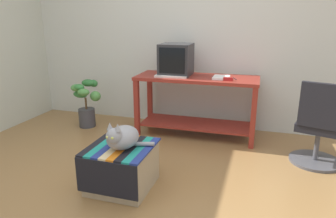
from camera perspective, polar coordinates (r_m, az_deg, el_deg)
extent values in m
plane|color=olive|center=(2.79, -5.97, -15.75)|extent=(14.00, 14.00, 0.00)
cube|color=silver|center=(4.32, 4.53, 14.08)|extent=(8.00, 0.10, 2.60)
cube|color=maroon|center=(3.96, -5.74, 0.09)|extent=(0.06, 0.06, 0.73)
cube|color=maroon|center=(3.69, 15.40, -1.70)|extent=(0.06, 0.06, 0.73)
cube|color=maroon|center=(4.17, 15.58, 0.38)|extent=(0.06, 0.06, 0.73)
cube|color=maroon|center=(4.41, -3.34, 1.86)|extent=(0.06, 0.06, 0.73)
cube|color=maroon|center=(4.06, 5.11, -2.73)|extent=(1.40, 0.52, 0.02)
cube|color=maroon|center=(3.90, 5.34, 5.68)|extent=(1.52, 0.60, 0.04)
cube|color=#28282B|center=(3.99, 1.47, 6.43)|extent=(0.28, 0.27, 0.02)
cube|color=#28282B|center=(3.96, 1.49, 9.09)|extent=(0.40, 0.39, 0.39)
cube|color=black|center=(3.78, 0.72, 8.87)|extent=(0.32, 0.02, 0.31)
cube|color=beige|center=(3.84, 0.59, 6.06)|extent=(0.41, 0.18, 0.02)
cube|color=white|center=(3.81, 9.77, 5.74)|extent=(0.19, 0.24, 0.03)
cube|color=tan|center=(2.86, -8.48, -10.57)|extent=(0.53, 0.53, 0.38)
cube|color=black|center=(2.62, -11.31, -12.52)|extent=(0.55, 0.01, 0.31)
cube|color=black|center=(2.88, -13.00, -6.24)|extent=(0.07, 0.57, 0.02)
cube|color=#1E897A|center=(2.85, -11.80, -6.43)|extent=(0.07, 0.57, 0.02)
cube|color=navy|center=(2.82, -10.56, -6.62)|extent=(0.07, 0.57, 0.02)
cube|color=beige|center=(2.79, -9.30, -6.81)|extent=(0.07, 0.57, 0.02)
cube|color=orange|center=(2.76, -8.01, -7.01)|extent=(0.07, 0.57, 0.02)
cube|color=black|center=(2.74, -6.69, -7.20)|extent=(0.07, 0.57, 0.02)
cube|color=#1E897A|center=(2.71, -5.34, -7.39)|extent=(0.07, 0.57, 0.02)
cube|color=navy|center=(2.69, -3.97, -7.59)|extent=(0.07, 0.57, 0.02)
ellipsoid|color=gray|center=(2.70, -8.28, -5.18)|extent=(0.30, 0.36, 0.20)
sphere|color=gray|center=(2.58, -9.85, -4.97)|extent=(0.14, 0.14, 0.14)
cylinder|color=gray|center=(2.74, -5.28, -6.41)|extent=(0.26, 0.11, 0.04)
cone|color=gray|center=(2.58, -10.64, -3.10)|extent=(0.06, 0.06, 0.06)
cone|color=gray|center=(2.53, -9.24, -3.36)|extent=(0.06, 0.06, 0.06)
sphere|color=#C6D151|center=(2.55, -11.10, -5.11)|extent=(0.02, 0.02, 0.02)
sphere|color=#C6D151|center=(2.52, -10.21, -5.30)|extent=(0.02, 0.02, 0.02)
cylinder|color=#3D3D42|center=(4.50, -14.66, -1.54)|extent=(0.23, 0.23, 0.26)
cylinder|color=brown|center=(4.44, -14.85, 1.02)|extent=(0.03, 0.03, 0.16)
ellipsoid|color=#4C8E42|center=(4.34, -13.20, 2.31)|extent=(0.15, 0.14, 0.14)
ellipsoid|color=#2D7033|center=(4.44, -13.53, 4.61)|extent=(0.12, 0.09, 0.10)
ellipsoid|color=#2D7033|center=(4.44, -14.46, 4.66)|extent=(0.19, 0.13, 0.10)
ellipsoid|color=#38843D|center=(4.48, -15.82, 2.61)|extent=(0.21, 0.10, 0.10)
ellipsoid|color=#4C8E42|center=(4.41, -16.44, 3.76)|extent=(0.16, 0.15, 0.10)
ellipsoid|color=#38843D|center=(4.34, -16.02, 3.87)|extent=(0.15, 0.10, 0.08)
ellipsoid|color=#4C8E42|center=(4.25, -15.28, 2.99)|extent=(0.17, 0.12, 0.10)
cylinder|color=#4C4C51|center=(3.70, 25.33, -8.57)|extent=(0.52, 0.52, 0.03)
cylinder|color=#4C4C51|center=(3.63, 25.69, -5.92)|extent=(0.05, 0.05, 0.34)
cube|color=black|center=(3.56, 26.11, -2.79)|extent=(0.52, 0.52, 0.08)
cube|color=black|center=(3.31, 26.24, 0.53)|extent=(0.38, 0.16, 0.44)
cube|color=#A31E1E|center=(3.69, 11.00, 5.43)|extent=(0.11, 0.04, 0.04)
cylinder|color=black|center=(3.82, 12.10, 5.51)|extent=(0.06, 0.13, 0.01)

